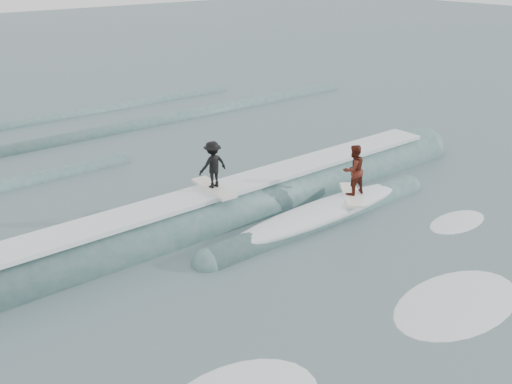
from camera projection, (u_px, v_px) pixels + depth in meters
ground at (401, 303)px, 14.35m from camera, size 160.00×160.00×0.00m
breaking_wave at (250, 213)px, 19.18m from camera, size 22.24×3.82×2.08m
surfer_black at (213, 167)px, 18.00m from camera, size 0.99×2.04×1.61m
surfer_red at (353, 172)px, 19.01m from camera, size 1.67×1.91×1.83m
whitewater at (441, 328)px, 13.41m from camera, size 13.28×7.74×0.10m
far_swells at (64, 145)px, 25.98m from camera, size 38.50×8.65×0.80m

